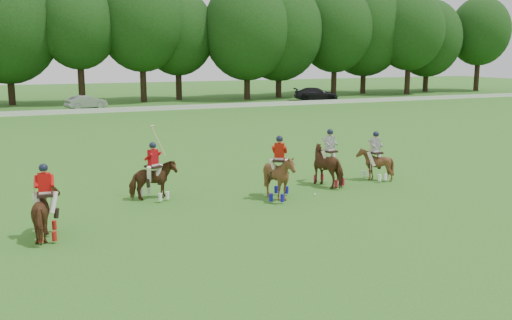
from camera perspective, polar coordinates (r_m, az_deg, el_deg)
name	(u,v)px	position (r m, az deg, el deg)	size (l,w,h in m)	color
ground	(255,232)	(17.84, -0.07, -7.17)	(180.00, 180.00, 0.00)	#2A671D
tree_line	(81,25)	(64.13, -17.08, 12.74)	(117.98, 14.32, 14.75)	black
boundary_rail	(95,111)	(54.31, -15.79, 4.78)	(120.00, 0.10, 0.44)	white
car_mid	(86,102)	(58.70, -16.63, 5.58)	(1.38, 3.97, 1.31)	#999A9E
car_right	(316,94)	(66.51, 6.01, 6.59)	(2.05, 5.05, 1.47)	black
polo_red_a	(46,212)	(18.11, -20.23, -4.88)	(1.16, 1.89, 2.27)	#4C2C14
polo_red_b	(154,180)	(21.76, -10.19, -1.94)	(1.87, 1.78, 2.73)	#4C2C14
polo_red_c	(279,176)	(21.45, 2.34, -1.64)	(2.04, 2.09, 2.43)	#4C2C14
polo_stripe_a	(329,165)	(23.89, 7.34, -0.50)	(1.38, 2.14, 2.37)	#4C2C14
polo_stripe_b	(375,163)	(25.20, 11.80, -0.31)	(1.31, 1.43, 2.14)	#4C2C14
polo_ball	(315,195)	(22.27, 5.89, -3.46)	(0.09, 0.09, 0.09)	white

